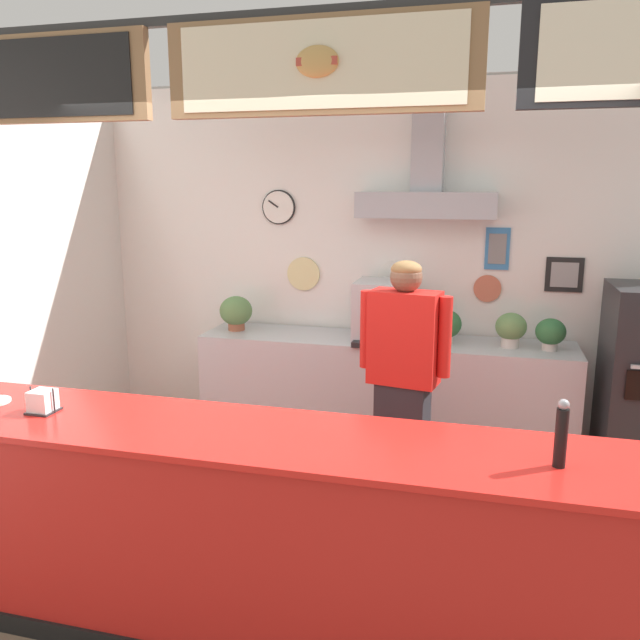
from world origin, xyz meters
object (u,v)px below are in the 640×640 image
(potted_oregano, at_px, (236,312))
(napkin_holder, at_px, (43,402))
(espresso_machine, at_px, (384,311))
(potted_basil, at_px, (551,333))
(potted_rosemary, at_px, (511,328))
(potted_thyme, at_px, (445,325))
(pepper_grinder, at_px, (561,434))
(shop_worker, at_px, (403,384))

(potted_oregano, bearing_deg, napkin_holder, -91.63)
(espresso_machine, height_order, potted_basil, espresso_machine)
(potted_rosemary, xyz_separation_m, potted_thyme, (-0.49, -0.02, 0.00))
(potted_oregano, height_order, potted_rosemary, potted_oregano)
(potted_oregano, relative_size, potted_thyme, 1.08)
(potted_oregano, bearing_deg, espresso_machine, -1.24)
(espresso_machine, distance_m, pepper_grinder, 2.58)
(espresso_machine, bearing_deg, potted_basil, -0.31)
(shop_worker, bearing_deg, potted_rosemary, -111.55)
(potted_oregano, distance_m, potted_thyme, 1.74)
(pepper_grinder, bearing_deg, potted_rosemary, 92.85)
(potted_basil, distance_m, potted_thyme, 0.77)
(espresso_machine, bearing_deg, napkin_holder, -119.69)
(potted_oregano, height_order, pepper_grinder, pepper_grinder)
(shop_worker, height_order, potted_oregano, shop_worker)
(potted_thyme, xyz_separation_m, pepper_grinder, (0.60, -2.34, 0.10))
(potted_thyme, relative_size, napkin_holder, 1.94)
(potted_oregano, bearing_deg, shop_worker, -35.03)
(espresso_machine, xyz_separation_m, pepper_grinder, (1.08, -2.34, 0.01))
(potted_rosemary, bearing_deg, potted_oregano, 179.67)
(potted_oregano, distance_m, pepper_grinder, 3.34)
(potted_thyme, bearing_deg, napkin_holder, -127.82)
(espresso_machine, xyz_separation_m, potted_thyme, (0.48, -0.00, -0.09))
(napkin_holder, distance_m, pepper_grinder, 2.41)
(napkin_holder, relative_size, pepper_grinder, 0.49)
(potted_basil, xyz_separation_m, potted_rosemary, (-0.28, 0.02, 0.01))
(shop_worker, height_order, napkin_holder, shop_worker)
(potted_rosemary, bearing_deg, potted_basil, -4.26)
(potted_oregano, relative_size, napkin_holder, 2.11)
(napkin_holder, bearing_deg, potted_rosemary, 45.65)
(potted_basil, bearing_deg, espresso_machine, 179.69)
(espresso_machine, bearing_deg, potted_rosemary, 0.85)
(potted_thyme, height_order, napkin_holder, potted_thyme)
(shop_worker, xyz_separation_m, potted_thyme, (0.18, 1.06, 0.16))
(potted_rosemary, distance_m, pepper_grinder, 2.36)
(shop_worker, distance_m, potted_oregano, 1.91)
(espresso_machine, xyz_separation_m, potted_rosemary, (0.96, 0.01, -0.09))
(napkin_holder, xyz_separation_m, pepper_grinder, (2.41, -0.01, 0.09))
(potted_basil, xyz_separation_m, potted_thyme, (-0.77, 0.00, 0.01))
(espresso_machine, bearing_deg, potted_oregano, 178.76)
(potted_basil, height_order, potted_thyme, potted_thyme)
(espresso_machine, relative_size, potted_thyme, 2.01)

